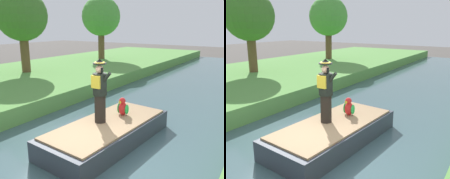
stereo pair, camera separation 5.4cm
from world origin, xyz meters
TOP-DOWN VIEW (x-y plane):
  - ground_plane at (0.00, 0.00)m, footprint 80.00×80.00m
  - canal_water at (0.00, 0.00)m, footprint 6.52×48.00m
  - boat at (0.00, 1.07)m, footprint 2.05×4.30m
  - person_pirate at (-0.20, 0.97)m, footprint 0.61×0.42m
  - parrot_plush at (0.04, 1.84)m, footprint 0.36×0.34m
  - tree_broad at (-8.51, 4.83)m, footprint 2.89×2.89m
  - tree_slender at (-8.37, 12.28)m, footprint 3.11×3.11m

SIDE VIEW (x-z plane):
  - ground_plane at x=0.00m, z-range 0.00..0.00m
  - canal_water at x=0.00m, z-range 0.00..0.10m
  - boat at x=0.00m, z-range 0.10..0.71m
  - parrot_plush at x=0.04m, z-range 0.67..1.24m
  - person_pirate at x=-0.20m, z-range 0.71..2.56m
  - tree_broad at x=-8.51m, z-range 1.61..6.31m
  - tree_slender at x=-8.37m, z-range 1.65..6.63m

